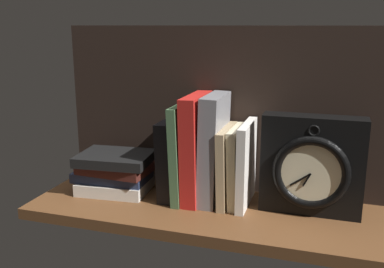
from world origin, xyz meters
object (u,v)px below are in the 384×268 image
(book_black_skeptic, at_px, (172,158))
(book_cream_twain, at_px, (237,166))
(book_green_romantic, at_px, (184,151))
(framed_clock, at_px, (312,167))
(book_tan_shortstories, at_px, (227,165))
(book_gray_chess, at_px, (214,149))
(book_white_catcher, at_px, (246,164))
(book_stack_side, at_px, (115,172))
(book_red_requiem, at_px, (197,148))

(book_black_skeptic, height_order, book_cream_twain, book_black_skeptic)
(book_green_romantic, xyz_separation_m, framed_clock, (0.29, -0.01, -0.01))
(book_tan_shortstories, bearing_deg, book_gray_chess, 180.00)
(book_black_skeptic, bearing_deg, framed_clock, -1.56)
(book_black_skeptic, bearing_deg, book_white_catcher, 0.00)
(book_stack_side, bearing_deg, book_gray_chess, 4.81)
(book_black_skeptic, xyz_separation_m, framed_clock, (0.32, -0.01, 0.01))
(book_gray_chess, relative_size, book_white_catcher, 1.31)
(book_red_requiem, height_order, book_stack_side, book_red_requiem)
(book_green_romantic, relative_size, book_cream_twain, 1.27)
(book_red_requiem, bearing_deg, book_black_skeptic, 180.00)
(book_black_skeptic, relative_size, book_tan_shortstories, 1.06)
(book_tan_shortstories, xyz_separation_m, framed_clock, (0.19, -0.01, 0.02))
(book_green_romantic, bearing_deg, book_cream_twain, 0.00)
(book_red_requiem, distance_m, book_white_catcher, 0.12)
(book_white_catcher, distance_m, framed_clock, 0.14)
(book_black_skeptic, height_order, book_green_romantic, book_green_romantic)
(book_green_romantic, bearing_deg, book_white_catcher, 0.00)
(book_white_catcher, bearing_deg, book_tan_shortstories, 180.00)
(book_white_catcher, bearing_deg, book_gray_chess, 180.00)
(book_black_skeptic, height_order, book_tan_shortstories, book_black_skeptic)
(book_tan_shortstories, xyz_separation_m, book_cream_twain, (0.02, 0.00, 0.00))
(book_white_catcher, distance_m, book_stack_side, 0.32)
(book_black_skeptic, relative_size, book_stack_side, 0.96)
(book_black_skeptic, bearing_deg, book_red_requiem, 0.00)
(book_red_requiem, distance_m, framed_clock, 0.26)
(book_white_catcher, xyz_separation_m, book_stack_side, (-0.32, -0.02, -0.04))
(book_green_romantic, relative_size, framed_clock, 1.05)
(book_gray_chess, bearing_deg, book_tan_shortstories, 0.00)
(book_tan_shortstories, relative_size, book_cream_twain, 0.99)
(book_red_requiem, bearing_deg, book_stack_side, -174.22)
(book_tan_shortstories, distance_m, book_white_catcher, 0.04)
(book_gray_chess, bearing_deg, framed_clock, -2.30)
(book_red_requiem, xyz_separation_m, book_stack_side, (-0.20, -0.02, -0.07))
(book_white_catcher, xyz_separation_m, framed_clock, (0.14, -0.01, 0.01))
(book_green_romantic, height_order, book_tan_shortstories, book_green_romantic)
(book_gray_chess, height_order, book_stack_side, book_gray_chess)
(book_red_requiem, relative_size, book_stack_side, 1.27)
(book_gray_chess, relative_size, book_stack_side, 1.28)
(book_green_romantic, relative_size, book_red_requiem, 0.91)
(framed_clock, distance_m, book_stack_side, 0.47)
(book_green_romantic, xyz_separation_m, book_tan_shortstories, (0.10, 0.00, -0.02))
(book_red_requiem, height_order, framed_clock, book_red_requiem)
(book_red_requiem, xyz_separation_m, framed_clock, (0.26, -0.01, -0.02))
(book_red_requiem, xyz_separation_m, book_white_catcher, (0.12, 0.00, -0.03))
(book_red_requiem, bearing_deg, book_gray_chess, 0.00)
(book_gray_chess, xyz_separation_m, book_white_catcher, (0.08, 0.00, -0.03))
(framed_clock, bearing_deg, book_cream_twain, 176.95)
(book_green_romantic, distance_m, book_stack_side, 0.18)
(book_cream_twain, bearing_deg, book_black_skeptic, 180.00)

